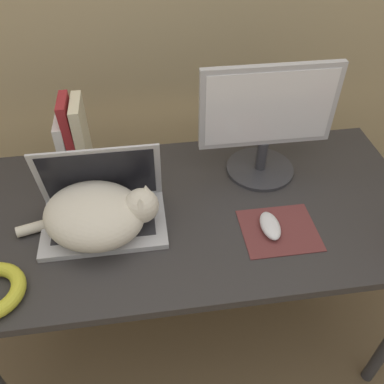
# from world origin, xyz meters

# --- Properties ---
(desk) EXTENTS (1.42, 0.70, 0.75)m
(desk) POSITION_xyz_m (0.00, 0.35, 0.68)
(desk) COLOR #2D2B2B
(desk) RESTS_ON ground_plane
(laptop) EXTENTS (0.36, 0.23, 0.24)m
(laptop) POSITION_xyz_m (-0.28, 0.33, 0.80)
(laptop) COLOR #B7B7BC
(laptop) RESTS_ON desk
(cat) EXTENTS (0.42, 0.33, 0.15)m
(cat) POSITION_xyz_m (-0.29, 0.29, 0.83)
(cat) COLOR beige
(cat) RESTS_ON desk
(external_monitor) EXTENTS (0.43, 0.23, 0.39)m
(external_monitor) POSITION_xyz_m (0.25, 0.50, 0.95)
(external_monitor) COLOR #333338
(external_monitor) RESTS_ON desk
(mousepad) EXTENTS (0.22, 0.19, 0.00)m
(mousepad) POSITION_xyz_m (0.23, 0.22, 0.76)
(mousepad) COLOR brown
(mousepad) RESTS_ON desk
(computer_mouse) EXTENTS (0.06, 0.11, 0.03)m
(computer_mouse) POSITION_xyz_m (0.20, 0.23, 0.77)
(computer_mouse) COLOR silver
(computer_mouse) RESTS_ON mousepad
(book_row) EXTENTS (0.10, 0.15, 0.26)m
(book_row) POSITION_xyz_m (-0.37, 0.62, 0.87)
(book_row) COLOR white
(book_row) RESTS_ON desk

